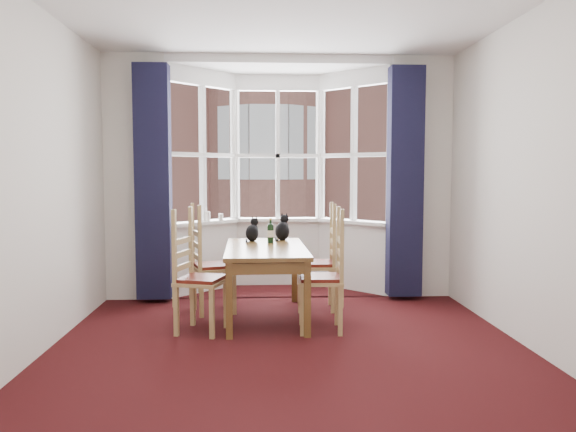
{
  "coord_description": "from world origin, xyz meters",
  "views": [
    {
      "loc": [
        -0.24,
        -4.26,
        1.47
      ],
      "look_at": [
        0.03,
        1.05,
        1.05
      ],
      "focal_mm": 35.0,
      "sensor_mm": 36.0,
      "label": 1
    }
  ],
  "objects": [
    {
      "name": "dining_table",
      "position": [
        -0.18,
        1.3,
        0.64
      ],
      "size": [
        0.82,
        1.49,
        0.72
      ],
      "color": "brown",
      "rests_on": "floor"
    },
    {
      "name": "curtain_right",
      "position": [
        1.42,
        2.07,
        1.35
      ],
      "size": [
        0.38,
        0.22,
        2.6
      ],
      "primitive_type": "cube",
      "color": "#161632",
      "rests_on": "floor"
    },
    {
      "name": "candle_short",
      "position": [
        -0.71,
        2.63,
        0.91
      ],
      "size": [
        0.06,
        0.06,
        0.09
      ],
      "primitive_type": "cylinder",
      "color": "white",
      "rests_on": "bay_window"
    },
    {
      "name": "candle_tall",
      "position": [
        -0.87,
        2.6,
        0.93
      ],
      "size": [
        0.06,
        0.06,
        0.11
      ],
      "primitive_type": "cylinder",
      "color": "white",
      "rests_on": "bay_window"
    },
    {
      "name": "wine_bottle",
      "position": [
        -0.12,
        1.61,
        0.84
      ],
      "size": [
        0.07,
        0.07,
        0.26
      ],
      "color": "black",
      "rests_on": "dining_table"
    },
    {
      "name": "chair_right_far",
      "position": [
        0.45,
        1.65,
        0.47
      ],
      "size": [
        0.42,
        0.44,
        0.92
      ],
      "color": "tan",
      "rests_on": "floor"
    },
    {
      "name": "bay_window",
      "position": [
        0.0,
        2.75,
        1.4
      ],
      "size": [
        2.76,
        0.94,
        2.8
      ],
      "color": "white",
      "rests_on": "floor"
    },
    {
      "name": "curtain_left",
      "position": [
        -1.42,
        2.07,
        1.35
      ],
      "size": [
        0.38,
        0.22,
        2.6
      ],
      "primitive_type": "cube",
      "color": "#161632",
      "rests_on": "floor"
    },
    {
      "name": "wall_right",
      "position": [
        2.0,
        0.0,
        1.4
      ],
      "size": [
        0.0,
        4.5,
        4.5
      ],
      "primitive_type": "plane",
      "rotation": [
        1.57,
        0.0,
        -1.57
      ],
      "color": "silver",
      "rests_on": "floor"
    },
    {
      "name": "wall_left",
      "position": [
        -2.0,
        0.0,
        1.4
      ],
      "size": [
        0.0,
        4.5,
        4.5
      ],
      "primitive_type": "plane",
      "rotation": [
        1.57,
        0.0,
        1.57
      ],
      "color": "silver",
      "rests_on": "floor"
    },
    {
      "name": "floor",
      "position": [
        0.0,
        0.0,
        0.0
      ],
      "size": [
        4.5,
        4.5,
        0.0
      ],
      "primitive_type": "plane",
      "color": "black",
      "rests_on": "ground"
    },
    {
      "name": "cat_right",
      "position": [
        0.01,
        1.86,
        0.84
      ],
      "size": [
        0.22,
        0.25,
        0.3
      ],
      "color": "black",
      "rests_on": "dining_table"
    },
    {
      "name": "wall_back_pier_left",
      "position": [
        -1.65,
        2.25,
        1.4
      ],
      "size": [
        0.7,
        0.12,
        2.8
      ],
      "primitive_type": "cube",
      "color": "silver",
      "rests_on": "floor"
    },
    {
      "name": "chair_left_near",
      "position": [
        -0.86,
        0.87,
        0.47
      ],
      "size": [
        0.51,
        0.52,
        0.92
      ],
      "color": "tan",
      "rests_on": "floor"
    },
    {
      "name": "chair_right_near",
      "position": [
        0.41,
        0.83,
        0.47
      ],
      "size": [
        0.42,
        0.44,
        0.92
      ],
      "color": "tan",
      "rests_on": "floor"
    },
    {
      "name": "wall_near",
      "position": [
        0.0,
        -2.25,
        1.4
      ],
      "size": [
        4.0,
        0.0,
        4.0
      ],
      "primitive_type": "plane",
      "rotation": [
        -1.57,
        0.0,
        0.0
      ],
      "color": "silver",
      "rests_on": "floor"
    },
    {
      "name": "tenement_building",
      "position": [
        0.0,
        14.01,
        1.6
      ],
      "size": [
        18.4,
        7.8,
        15.2
      ],
      "color": "#90574A",
      "rests_on": "street"
    },
    {
      "name": "chair_left_far",
      "position": [
        -0.81,
        1.54,
        0.47
      ],
      "size": [
        0.51,
        0.52,
        0.92
      ],
      "color": "tan",
      "rests_on": "floor"
    },
    {
      "name": "street",
      "position": [
        0.0,
        32.25,
        -6.0
      ],
      "size": [
        80.0,
        80.0,
        0.0
      ],
      "primitive_type": "plane",
      "color": "#333335",
      "rests_on": "ground"
    },
    {
      "name": "cat_left",
      "position": [
        -0.32,
        1.78,
        0.82
      ],
      "size": [
        0.2,
        0.23,
        0.27
      ],
      "color": "black",
      "rests_on": "dining_table"
    },
    {
      "name": "wall_back_pier_right",
      "position": [
        1.65,
        2.25,
        1.4
      ],
      "size": [
        0.7,
        0.12,
        2.8
      ],
      "primitive_type": "cube",
      "color": "silver",
      "rests_on": "floor"
    }
  ]
}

